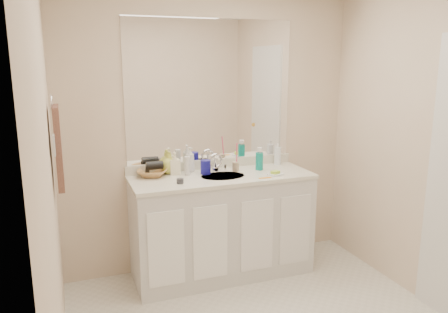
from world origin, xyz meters
TOP-DOWN VIEW (x-y plane):
  - wall_back at (0.00, 1.30)m, footprint 2.60×0.02m
  - wall_left at (-1.30, 0.00)m, footprint 0.02×2.60m
  - wall_right at (1.30, 0.00)m, footprint 0.02×2.60m
  - vanity_cabinet at (0.00, 1.02)m, footprint 1.50×0.55m
  - countertop at (0.00, 1.02)m, footprint 1.52×0.57m
  - backsplash at (0.00, 1.29)m, footprint 1.52×0.03m
  - sink_basin at (0.00, 1.00)m, footprint 0.37×0.37m
  - faucet at (0.00, 1.18)m, footprint 0.02×0.02m
  - mirror at (0.00, 1.29)m, footprint 1.48×0.01m
  - blue_mug at (-0.11, 1.12)m, footprint 0.11×0.11m
  - tan_cup at (0.16, 1.12)m, footprint 0.06×0.06m
  - toothbrush at (0.17, 1.12)m, footprint 0.02×0.04m
  - mouthwash_bottle at (0.37, 1.09)m, footprint 0.07×0.07m
  - clear_pump_bottle at (0.61, 1.21)m, footprint 0.08×0.08m
  - soap_dish at (0.42, 0.87)m, footprint 0.13×0.12m
  - green_soap at (0.42, 0.87)m, footprint 0.08×0.07m
  - orange_comb at (0.30, 0.82)m, footprint 0.11×0.02m
  - dark_jar at (-0.39, 0.91)m, footprint 0.07×0.07m
  - extra_white_bottle at (-0.27, 1.13)m, footprint 0.06×0.06m
  - soap_bottle_white at (-0.21, 1.24)m, footprint 0.10×0.10m
  - soap_bottle_cream at (-0.36, 1.20)m, footprint 0.09×0.10m
  - soap_bottle_yellow at (-0.39, 1.24)m, footprint 0.17×0.17m
  - wicker_basket at (-0.55, 1.19)m, footprint 0.32×0.32m
  - hair_dryer at (-0.53, 1.19)m, footprint 0.14×0.07m
  - towel_ring at (-1.27, 0.77)m, footprint 0.01×0.11m
  - hand_towel at (-1.25, 0.77)m, footprint 0.04×0.32m
  - switch_plate at (-1.27, 0.57)m, footprint 0.01×0.08m

SIDE VIEW (x-z plane):
  - vanity_cabinet at x=0.00m, z-range 0.00..0.85m
  - countertop at x=0.00m, z-range 0.85..0.88m
  - sink_basin at x=0.00m, z-range 0.86..0.88m
  - orange_comb at x=0.30m, z-range 0.88..0.88m
  - soap_dish at x=0.42m, z-range 0.88..0.89m
  - dark_jar at x=-0.39m, z-range 0.88..0.92m
  - green_soap at x=0.42m, z-range 0.89..0.92m
  - wicker_basket at x=-0.55m, z-range 0.88..0.94m
  - backsplash at x=0.00m, z-range 0.88..0.96m
  - tan_cup at x=0.16m, z-range 0.88..0.96m
  - faucet at x=0.00m, z-range 0.88..0.99m
  - blue_mug at x=-0.11m, z-range 0.88..1.00m
  - mouthwash_bottle at x=0.37m, z-range 0.88..1.03m
  - extra_white_bottle at x=-0.27m, z-range 0.88..1.04m
  - clear_pump_bottle at x=0.61m, z-range 0.88..1.04m
  - hair_dryer at x=-0.53m, z-range 0.94..1.00m
  - soap_bottle_yellow at x=-0.39m, z-range 0.88..1.06m
  - soap_bottle_cream at x=-0.36m, z-range 0.88..1.07m
  - soap_bottle_white at x=-0.21m, z-range 0.88..1.09m
  - toothbrush at x=0.17m, z-range 0.93..1.13m
  - wall_back at x=0.00m, z-range 0.00..2.40m
  - wall_left at x=-1.30m, z-range 0.00..2.40m
  - wall_right at x=1.30m, z-range 0.00..2.40m
  - hand_towel at x=-1.25m, z-range 0.98..1.52m
  - switch_plate at x=-1.27m, z-range 1.24..1.36m
  - towel_ring at x=-1.27m, z-range 1.49..1.61m
  - mirror at x=0.00m, z-range 0.96..2.16m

